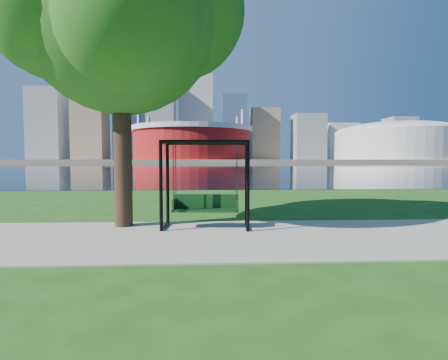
{
  "coord_description": "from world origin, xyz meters",
  "views": [
    {
      "loc": [
        -0.46,
        -8.28,
        1.76
      ],
      "look_at": [
        -0.04,
        0.0,
        1.28
      ],
      "focal_mm": 28.0,
      "sensor_mm": 36.0,
      "label": 1
    }
  ],
  "objects": [
    {
      "name": "park_tree",
      "position": [
        -2.69,
        1.01,
        5.6
      ],
      "size": [
        6.49,
        5.86,
        8.06
      ],
      "color": "black",
      "rests_on": "ground"
    },
    {
      "name": "skyline",
      "position": [
        -4.27,
        319.39,
        35.89
      ],
      "size": [
        392.0,
        66.0,
        96.5
      ],
      "color": "gray",
      "rests_on": "far_bank"
    },
    {
      "name": "river",
      "position": [
        0.0,
        102.0,
        0.01
      ],
      "size": [
        900.0,
        180.0,
        0.02
      ],
      "primitive_type": "cube",
      "color": "black",
      "rests_on": "ground"
    },
    {
      "name": "stadium",
      "position": [
        -10.0,
        235.0,
        14.23
      ],
      "size": [
        83.0,
        83.0,
        32.0
      ],
      "color": "maroon",
      "rests_on": "far_bank"
    },
    {
      "name": "far_bank",
      "position": [
        0.0,
        306.0,
        1.0
      ],
      "size": [
        900.0,
        228.0,
        2.0
      ],
      "primitive_type": "cube",
      "color": "#937F60",
      "rests_on": "ground"
    },
    {
      "name": "path",
      "position": [
        0.0,
        -0.5,
        0.01
      ],
      "size": [
        120.0,
        4.0,
        0.03
      ],
      "primitive_type": "cube",
      "color": "#9E937F",
      "rests_on": "ground"
    },
    {
      "name": "ground",
      "position": [
        0.0,
        0.0,
        0.0
      ],
      "size": [
        900.0,
        900.0,
        0.0
      ],
      "primitive_type": "plane",
      "color": "#1E5114",
      "rests_on": "ground"
    },
    {
      "name": "swing",
      "position": [
        -0.47,
        0.6,
        1.09
      ],
      "size": [
        2.26,
        1.12,
        2.25
      ],
      "rotation": [
        0.0,
        0.0,
        -0.08
      ],
      "color": "black",
      "rests_on": "ground"
    },
    {
      "name": "arena",
      "position": [
        135.0,
        235.0,
        15.87
      ],
      "size": [
        84.0,
        84.0,
        26.56
      ],
      "color": "beige",
      "rests_on": "far_bank"
    }
  ]
}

